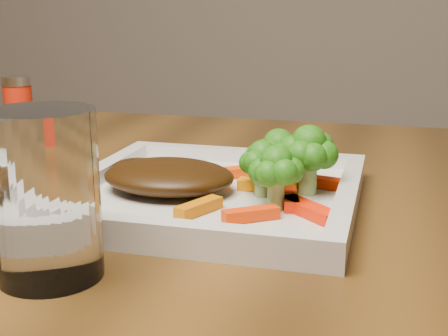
% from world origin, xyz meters
% --- Properties ---
extents(plate, '(0.27, 0.27, 0.01)m').
position_xyz_m(plate, '(0.39, 0.03, 0.76)').
color(plate, silver).
rests_on(plate, dining_table).
extents(steak, '(0.13, 0.10, 0.03)m').
position_xyz_m(steak, '(0.34, 0.02, 0.78)').
color(steak, '#361F08').
rests_on(steak, plate).
extents(broccoli_0, '(0.07, 0.07, 0.07)m').
position_xyz_m(broccoli_0, '(0.44, 0.05, 0.80)').
color(broccoli_0, '#126D15').
rests_on(broccoli_0, plate).
extents(broccoli_1, '(0.08, 0.08, 0.06)m').
position_xyz_m(broccoli_1, '(0.47, 0.05, 0.79)').
color(broccoli_1, '#147A14').
rests_on(broccoli_1, plate).
extents(broccoli_2, '(0.07, 0.07, 0.06)m').
position_xyz_m(broccoli_2, '(0.45, -0.01, 0.79)').
color(broccoli_2, '#1E5C0F').
rests_on(broccoli_2, plate).
extents(broccoli_3, '(0.05, 0.05, 0.06)m').
position_xyz_m(broccoli_3, '(0.43, 0.03, 0.79)').
color(broccoli_3, '#145D0F').
rests_on(broccoli_3, plate).
extents(carrot_0, '(0.05, 0.04, 0.01)m').
position_xyz_m(carrot_0, '(0.44, -0.04, 0.77)').
color(carrot_0, '#EE3503').
rests_on(carrot_0, plate).
extents(carrot_1, '(0.06, 0.05, 0.01)m').
position_xyz_m(carrot_1, '(0.48, -0.02, 0.77)').
color(carrot_1, '#FF2304').
rests_on(carrot_1, plate).
extents(carrot_2, '(0.03, 0.05, 0.01)m').
position_xyz_m(carrot_2, '(0.39, -0.03, 0.77)').
color(carrot_2, '#C86603').
rests_on(carrot_2, plate).
extents(carrot_3, '(0.05, 0.03, 0.01)m').
position_xyz_m(carrot_3, '(0.49, 0.07, 0.77)').
color(carrot_3, '#FF2C04').
rests_on(carrot_3, plate).
extents(carrot_4, '(0.05, 0.05, 0.01)m').
position_xyz_m(carrot_4, '(0.40, 0.09, 0.77)').
color(carrot_4, '#FF4204').
rests_on(carrot_4, plate).
extents(carrot_5, '(0.02, 0.05, 0.01)m').
position_xyz_m(carrot_5, '(0.46, 0.01, 0.77)').
color(carrot_5, '#FA2704').
rests_on(carrot_5, plate).
extents(carrot_6, '(0.06, 0.02, 0.01)m').
position_xyz_m(carrot_6, '(0.44, 0.05, 0.77)').
color(carrot_6, orange).
rests_on(carrot_6, plate).
extents(spice_shaker, '(0.05, 0.05, 0.09)m').
position_xyz_m(spice_shaker, '(0.05, 0.22, 0.80)').
color(spice_shaker, red).
rests_on(spice_shaker, dining_table).
extents(drinking_glass, '(0.10, 0.10, 0.12)m').
position_xyz_m(drinking_glass, '(0.32, -0.16, 0.81)').
color(drinking_glass, silver).
rests_on(drinking_glass, dining_table).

